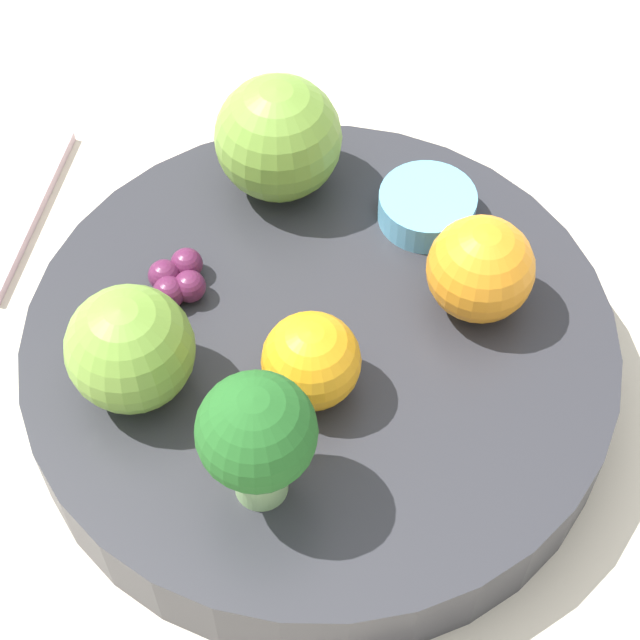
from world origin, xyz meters
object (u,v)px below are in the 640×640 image
object	(u,v)px
bowl	(320,358)
small_cup	(427,207)
orange_front	(480,269)
apple_green	(278,138)
orange_back	(311,361)
apple_red	(130,349)
broccoli	(257,437)
grape_cluster	(176,281)

from	to	relation	value
bowl	small_cup	world-z (taller)	small_cup
bowl	orange_front	world-z (taller)	orange_front
apple_green	small_cup	distance (m)	0.08
apple_green	orange_front	world-z (taller)	apple_green
orange_back	small_cup	world-z (taller)	orange_back
orange_back	small_cup	bearing A→B (deg)	-0.29
apple_red	orange_front	distance (m)	0.15
apple_green	orange_back	world-z (taller)	apple_green
apple_red	orange_front	world-z (taller)	apple_red
broccoli	bowl	bearing A→B (deg)	11.84
orange_back	small_cup	distance (m)	0.11
bowl	small_cup	xyz separation A→B (m)	(0.08, -0.01, 0.03)
orange_back	broccoli	bearing A→B (deg)	-173.78
apple_red	bowl	bearing A→B (deg)	-41.91
orange_front	orange_back	xyz separation A→B (m)	(-0.07, 0.04, -0.00)
small_cup	bowl	bearing A→B (deg)	172.38
apple_green	small_cup	xyz separation A→B (m)	(0.01, -0.07, -0.02)
apple_green	small_cup	world-z (taller)	apple_green
broccoli	orange_front	distance (m)	0.13
apple_red	grape_cluster	bearing A→B (deg)	14.96
orange_front	small_cup	size ratio (longest dim) A/B	1.02
orange_back	apple_red	bearing A→B (deg)	117.52
grape_cluster	small_cup	bearing A→B (deg)	-39.87
orange_front	apple_green	bearing A→B (deg)	79.36
orange_back	grape_cluster	distance (m)	0.08
grape_cluster	broccoli	bearing A→B (deg)	-128.42
broccoli	grape_cluster	bearing A→B (deg)	51.58
broccoli	apple_red	distance (m)	0.07
apple_red	small_cup	distance (m)	0.16
small_cup	broccoli	bearing A→B (deg)	-178.24
broccoli	grape_cluster	distance (m)	0.11
grape_cluster	small_cup	distance (m)	0.12
apple_green	orange_front	xyz separation A→B (m)	(-0.02, -0.11, -0.01)
bowl	apple_green	distance (m)	0.10
orange_front	orange_back	bearing A→B (deg)	151.09
apple_green	orange_back	xyz separation A→B (m)	(-0.10, -0.07, -0.01)
apple_green	grape_cluster	bearing A→B (deg)	175.24
bowl	apple_red	world-z (taller)	apple_red
orange_back	grape_cluster	world-z (taller)	orange_back
apple_green	orange_back	bearing A→B (deg)	-143.42
broccoli	apple_green	size ratio (longest dim) A/B	1.11
orange_back	bowl	bearing A→B (deg)	21.79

